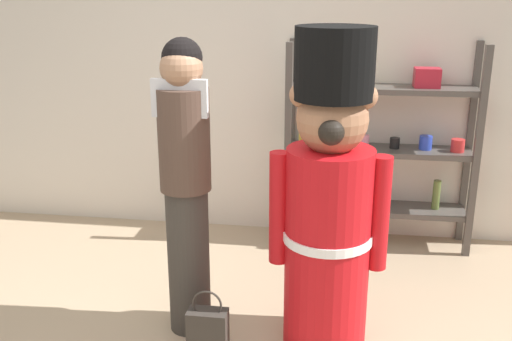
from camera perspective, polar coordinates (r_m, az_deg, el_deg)
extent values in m
cube|color=silver|center=(4.65, 1.98, 9.63)|extent=(6.40, 0.12, 2.60)
cube|color=#4C4742|center=(4.38, 3.12, 2.18)|extent=(0.05, 0.05, 1.56)
cube|color=#4C4742|center=(4.47, 20.72, 1.37)|extent=(0.05, 0.05, 1.56)
cube|color=#4C4742|center=(4.67, 3.47, 3.15)|extent=(0.05, 0.05, 1.56)
cube|color=#4C4742|center=(4.76, 20.00, 2.37)|extent=(0.05, 0.05, 1.56)
cube|color=#4C4742|center=(4.67, 11.53, -3.62)|extent=(1.36, 0.30, 0.04)
cube|color=#4C4742|center=(4.53, 11.89, 1.92)|extent=(1.36, 0.30, 0.04)
cube|color=#4C4742|center=(4.43, 12.27, 7.77)|extent=(1.36, 0.30, 0.04)
cylinder|color=yellow|center=(4.49, 4.73, 3.02)|extent=(0.09, 0.09, 0.09)
cylinder|color=navy|center=(4.51, 7.62, 2.92)|extent=(0.08, 0.08, 0.09)
cylinder|color=pink|center=(4.49, 10.51, 2.80)|extent=(0.07, 0.07, 0.10)
cylinder|color=black|center=(4.53, 13.35, 2.63)|extent=(0.07, 0.07, 0.08)
cylinder|color=blue|center=(4.56, 16.20, 2.63)|extent=(0.09, 0.09, 0.10)
cylinder|color=red|center=(4.56, 19.06, 2.32)|extent=(0.10, 0.10, 0.09)
cylinder|color=#B27226|center=(4.64, 6.01, -2.15)|extent=(0.07, 0.07, 0.17)
cylinder|color=navy|center=(4.65, 11.60, -2.23)|extent=(0.07, 0.07, 0.19)
cylinder|color=#596B33|center=(4.68, 17.16, -2.27)|extent=(0.06, 0.06, 0.23)
cube|color=gold|center=(4.40, 8.34, 9.31)|extent=(0.16, 0.13, 0.17)
cube|color=#B21E2D|center=(4.44, 16.32, 8.68)|extent=(0.18, 0.15, 0.14)
cylinder|color=red|center=(3.24, 6.94, -7.66)|extent=(0.46, 0.46, 1.14)
cylinder|color=white|center=(3.21, 6.99, -6.30)|extent=(0.48, 0.48, 0.05)
sphere|color=#9E6B4B|center=(3.00, 7.45, 4.98)|extent=(0.37, 0.37, 0.37)
sphere|color=#9E6B4B|center=(2.99, 4.50, 7.36)|extent=(0.13, 0.13, 0.13)
sphere|color=#9E6B4B|center=(2.98, 10.58, 7.10)|extent=(0.13, 0.13, 0.13)
cylinder|color=black|center=(2.96, 7.66, 10.32)|extent=(0.40, 0.40, 0.36)
cylinder|color=red|center=(3.16, 2.28, -3.68)|extent=(0.11, 0.11, 0.63)
cylinder|color=red|center=(3.16, 11.91, -4.11)|extent=(0.11, 0.11, 0.63)
sphere|color=black|center=(2.85, 7.35, 3.72)|extent=(0.13, 0.13, 0.13)
cylinder|color=#38332D|center=(3.43, -6.57, -8.67)|extent=(0.24, 0.24, 0.87)
cylinder|color=#4C382D|center=(3.18, -7.02, 2.99)|extent=(0.28, 0.28, 0.56)
sphere|color=#A37556|center=(3.10, -7.29, 9.86)|extent=(0.23, 0.23, 0.23)
cube|color=silver|center=(3.07, -7.46, 6.99)|extent=(0.30, 0.04, 0.20)
sphere|color=black|center=(3.12, -7.22, 10.84)|extent=(0.22, 0.22, 0.22)
cube|color=#332D28|center=(3.28, -4.70, -15.71)|extent=(0.22, 0.11, 0.30)
torus|color=#332D28|center=(3.18, -4.79, -12.88)|extent=(0.16, 0.01, 0.16)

